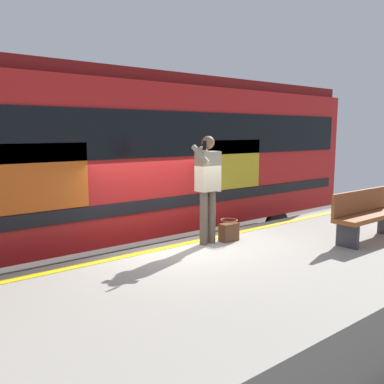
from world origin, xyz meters
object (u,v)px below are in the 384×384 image
Objects in this scene: handbag at (229,231)px; passenger at (208,181)px; bench at (367,213)px; train_carriage at (120,154)px.

passenger is at bearing -14.23° from handbag.
bench is at bearing 142.76° from handbag.
train_carriage is at bearing -86.88° from passenger.
handbag is at bearing 101.08° from train_carriage.
bench is (-1.97, 1.50, 0.32)m from handbag.
bench is (-2.38, 1.60, -0.61)m from passenger.
train_carriage reaches higher than passenger.
passenger reaches higher than handbag.
train_carriage reaches higher than bench.
train_carriage is at bearing -78.92° from handbag.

